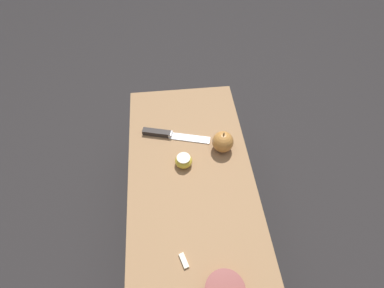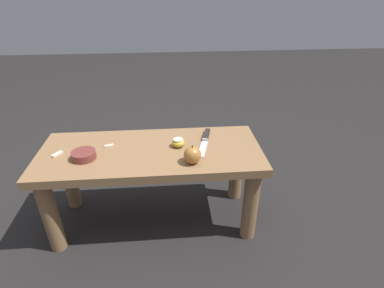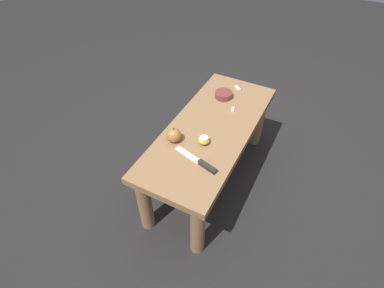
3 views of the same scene
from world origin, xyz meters
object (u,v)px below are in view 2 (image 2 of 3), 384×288
apple_cut (178,143)px  bowl (84,155)px  wooden_bench (152,166)px  knife (205,138)px  apple_whole (192,155)px

apple_cut → bowl: (0.42, 0.07, -0.00)m
bowl → apple_cut: bearing=-170.5°
wooden_bench → bowl: bearing=9.9°
knife → apple_cut: 0.15m
knife → apple_whole: (0.08, 0.20, 0.03)m
knife → apple_cut: apple_cut is taller
apple_cut → bowl: size_ratio=0.56×
apple_whole → bowl: size_ratio=0.81×
wooden_bench → apple_whole: apple_whole is taller
knife → bowl: bowl is taller
wooden_bench → apple_cut: bearing=-171.3°
knife → apple_whole: apple_whole is taller
wooden_bench → bowl: 0.32m
apple_whole → bowl: bearing=-8.9°
wooden_bench → apple_cut: size_ratio=17.38×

